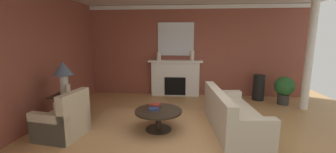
{
  "coord_description": "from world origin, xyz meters",
  "views": [
    {
      "loc": [
        -0.16,
        -4.24,
        1.99
      ],
      "look_at": [
        -0.65,
        1.09,
        1.0
      ],
      "focal_mm": 23.23,
      "sensor_mm": 36.0,
      "label": 1
    }
  ],
  "objects_px": {
    "coffee_table": "(158,115)",
    "vase_on_side_table": "(68,90)",
    "fireplace": "(175,79)",
    "side_table": "(66,107)",
    "armchair_near_window": "(63,122)",
    "potted_plant": "(284,88)",
    "vase_tall_corner": "(259,87)",
    "table_lamp": "(63,72)",
    "vase_mantel_right": "(192,56)",
    "mantel_mirror": "(176,39)",
    "vase_mantel_left": "(159,56)",
    "sofa": "(231,116)"
  },
  "relations": [
    {
      "from": "side_table",
      "to": "vase_on_side_table",
      "type": "relative_size",
      "value": 2.58
    },
    {
      "from": "vase_mantel_left",
      "to": "sofa",
      "type": "bearing_deg",
      "value": -53.65
    },
    {
      "from": "potted_plant",
      "to": "vase_mantel_right",
      "type": "bearing_deg",
      "value": 166.7
    },
    {
      "from": "coffee_table",
      "to": "table_lamp",
      "type": "distance_m",
      "value": 2.31
    },
    {
      "from": "side_table",
      "to": "potted_plant",
      "type": "xyz_separation_m",
      "value": [
        5.57,
        2.02,
        0.09
      ]
    },
    {
      "from": "side_table",
      "to": "vase_mantel_right",
      "type": "height_order",
      "value": "vase_mantel_right"
    },
    {
      "from": "armchair_near_window",
      "to": "vase_mantel_right",
      "type": "distance_m",
      "value": 4.3
    },
    {
      "from": "fireplace",
      "to": "side_table",
      "type": "bearing_deg",
      "value": -130.69
    },
    {
      "from": "vase_tall_corner",
      "to": "vase_on_side_table",
      "type": "bearing_deg",
      "value": -152.38
    },
    {
      "from": "sofa",
      "to": "vase_mantel_left",
      "type": "height_order",
      "value": "vase_mantel_left"
    },
    {
      "from": "sofa",
      "to": "side_table",
      "type": "height_order",
      "value": "sofa"
    },
    {
      "from": "mantel_mirror",
      "to": "table_lamp",
      "type": "xyz_separation_m",
      "value": [
        -2.32,
        -2.82,
        -0.67
      ]
    },
    {
      "from": "coffee_table",
      "to": "vase_mantel_right",
      "type": "height_order",
      "value": "vase_mantel_right"
    },
    {
      "from": "vase_tall_corner",
      "to": "mantel_mirror",
      "type": "bearing_deg",
      "value": 170.99
    },
    {
      "from": "coffee_table",
      "to": "vase_mantel_left",
      "type": "relative_size",
      "value": 3.79
    },
    {
      "from": "fireplace",
      "to": "vase_mantel_right",
      "type": "distance_m",
      "value": 0.97
    },
    {
      "from": "coffee_table",
      "to": "table_lamp",
      "type": "relative_size",
      "value": 1.33
    },
    {
      "from": "potted_plant",
      "to": "vase_tall_corner",
      "type": "bearing_deg",
      "value": 147.1
    },
    {
      "from": "side_table",
      "to": "vase_mantel_left",
      "type": "distance_m",
      "value": 3.33
    },
    {
      "from": "fireplace",
      "to": "mantel_mirror",
      "type": "height_order",
      "value": "mantel_mirror"
    },
    {
      "from": "vase_mantel_left",
      "to": "vase_mantel_right",
      "type": "relative_size",
      "value": 0.82
    },
    {
      "from": "armchair_near_window",
      "to": "vase_on_side_table",
      "type": "bearing_deg",
      "value": 105.31
    },
    {
      "from": "mantel_mirror",
      "to": "vase_mantel_right",
      "type": "bearing_deg",
      "value": -17.18
    },
    {
      "from": "mantel_mirror",
      "to": "side_table",
      "type": "bearing_deg",
      "value": -129.46
    },
    {
      "from": "coffee_table",
      "to": "vase_mantel_left",
      "type": "bearing_deg",
      "value": 97.32
    },
    {
      "from": "mantel_mirror",
      "to": "table_lamp",
      "type": "relative_size",
      "value": 1.59
    },
    {
      "from": "table_lamp",
      "to": "sofa",
      "type": "bearing_deg",
      "value": 0.76
    },
    {
      "from": "fireplace",
      "to": "potted_plant",
      "type": "relative_size",
      "value": 2.16
    },
    {
      "from": "coffee_table",
      "to": "vase_on_side_table",
      "type": "height_order",
      "value": "vase_on_side_table"
    },
    {
      "from": "coffee_table",
      "to": "vase_tall_corner",
      "type": "xyz_separation_m",
      "value": [
        2.84,
        2.54,
        0.07
      ]
    },
    {
      "from": "fireplace",
      "to": "sofa",
      "type": "relative_size",
      "value": 0.83
    },
    {
      "from": "side_table",
      "to": "vase_mantel_left",
      "type": "relative_size",
      "value": 2.65
    },
    {
      "from": "coffee_table",
      "to": "fireplace",
      "type": "bearing_deg",
      "value": 86.12
    },
    {
      "from": "mantel_mirror",
      "to": "table_lamp",
      "type": "distance_m",
      "value": 3.72
    },
    {
      "from": "armchair_near_window",
      "to": "side_table",
      "type": "height_order",
      "value": "armchair_near_window"
    },
    {
      "from": "sofa",
      "to": "coffee_table",
      "type": "height_order",
      "value": "sofa"
    },
    {
      "from": "potted_plant",
      "to": "sofa",
      "type": "bearing_deg",
      "value": -133.75
    },
    {
      "from": "table_lamp",
      "to": "vase_tall_corner",
      "type": "xyz_separation_m",
      "value": [
        4.97,
        2.4,
        -0.82
      ]
    },
    {
      "from": "fireplace",
      "to": "vase_tall_corner",
      "type": "bearing_deg",
      "value": -6.45
    },
    {
      "from": "sofa",
      "to": "table_lamp",
      "type": "height_order",
      "value": "table_lamp"
    },
    {
      "from": "armchair_near_window",
      "to": "potted_plant",
      "type": "bearing_deg",
      "value": 26.47
    },
    {
      "from": "fireplace",
      "to": "armchair_near_window",
      "type": "height_order",
      "value": "fireplace"
    },
    {
      "from": "fireplace",
      "to": "vase_mantel_left",
      "type": "xyz_separation_m",
      "value": [
        -0.55,
        -0.05,
        0.77
      ]
    },
    {
      "from": "vase_mantel_right",
      "to": "potted_plant",
      "type": "xyz_separation_m",
      "value": [
        2.7,
        -0.64,
        -0.88
      ]
    },
    {
      "from": "mantel_mirror",
      "to": "vase_tall_corner",
      "type": "relative_size",
      "value": 1.48
    },
    {
      "from": "fireplace",
      "to": "potted_plant",
      "type": "xyz_separation_m",
      "value": [
        3.25,
        -0.69,
        -0.08
      ]
    },
    {
      "from": "sofa",
      "to": "coffee_table",
      "type": "distance_m",
      "value": 1.57
    },
    {
      "from": "table_lamp",
      "to": "vase_mantel_right",
      "type": "bearing_deg",
      "value": 42.72
    },
    {
      "from": "vase_tall_corner",
      "to": "side_table",
      "type": "bearing_deg",
      "value": -154.21
    },
    {
      "from": "sofa",
      "to": "potted_plant",
      "type": "relative_size",
      "value": 2.62
    }
  ]
}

